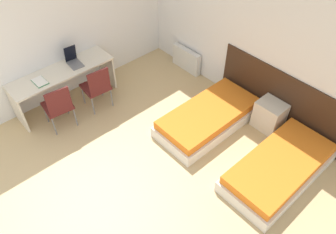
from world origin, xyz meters
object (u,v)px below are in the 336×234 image
chair_near_laptop (97,86)px  chair_near_notebook (58,105)px  bed_near_door (279,168)px  nightstand (269,115)px  laptop (74,60)px  bed_near_window (208,117)px

chair_near_laptop → chair_near_notebook: size_ratio=1.00×
bed_near_door → nightstand: (-0.76, 0.77, 0.10)m
bed_near_door → laptop: size_ratio=5.63×
bed_near_door → chair_near_notebook: bearing=-148.6°
bed_near_door → bed_near_window: bearing=180.0°
bed_near_window → bed_near_door: 1.52m
bed_near_door → nightstand: 1.08m
bed_near_window → chair_near_laptop: bearing=-145.4°
bed_near_window → chair_near_notebook: size_ratio=2.08×
bed_near_window → chair_near_laptop: (-1.73, -1.20, 0.34)m
nightstand → chair_near_notebook: size_ratio=0.59×
bed_near_door → chair_near_notebook: chair_near_notebook is taller
nightstand → chair_near_notebook: (-2.49, -2.75, 0.24)m
bed_near_door → chair_near_laptop: chair_near_laptop is taller
laptop → bed_near_door: bearing=22.7°
bed_near_window → laptop: size_ratio=5.63×
bed_near_window → laptop: laptop is taller
nightstand → laptop: size_ratio=1.60×
bed_near_window → chair_near_laptop: chair_near_laptop is taller
bed_near_door → laptop: 4.08m
nightstand → laptop: 3.72m
laptop → chair_near_laptop: bearing=12.6°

